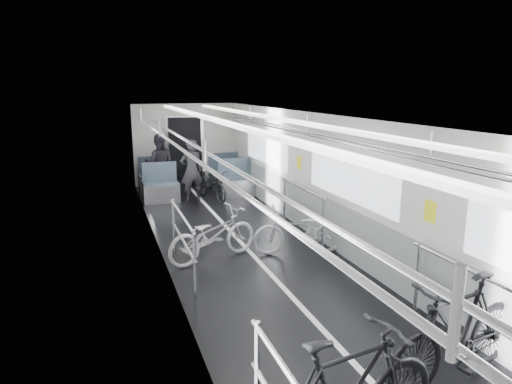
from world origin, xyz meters
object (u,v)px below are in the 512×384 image
at_px(person_standing, 191,171).
at_px(bike_right_near, 457,331).
at_px(person_seated, 159,164).
at_px(bike_left_far, 213,235).
at_px(bike_right_mid, 299,231).
at_px(bike_aisle, 212,185).

bearing_deg(person_standing, bike_right_near, 89.44).
height_order(bike_right_near, person_seated, person_seated).
height_order(bike_left_far, bike_right_near, bike_right_near).
height_order(bike_right_near, person_standing, person_standing).
distance_m(bike_right_near, person_seated, 9.56).
relative_size(person_standing, person_seated, 0.98).
height_order(bike_left_far, person_seated, person_seated).
distance_m(bike_left_far, person_standing, 4.19).
height_order(person_standing, person_seated, person_seated).
distance_m(bike_right_mid, person_standing, 4.49).
relative_size(bike_right_near, bike_aisle, 1.22).
bearing_deg(bike_right_near, bike_left_far, -170.50).
relative_size(bike_left_far, bike_right_mid, 1.04).
bearing_deg(bike_right_near, bike_right_mid, 168.92).
xyz_separation_m(bike_left_far, person_seated, (-0.18, 5.41, 0.37)).
xyz_separation_m(bike_right_mid, bike_aisle, (-0.51, 4.36, -0.03)).
bearing_deg(bike_aisle, bike_left_far, -117.54).
bearing_deg(person_seated, bike_aisle, 143.49).
relative_size(bike_right_mid, person_standing, 1.02).
xyz_separation_m(bike_right_near, person_seated, (-1.66, 9.41, 0.26)).
bearing_deg(bike_right_mid, bike_aisle, -162.47).
height_order(bike_left_far, bike_aisle, bike_left_far).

